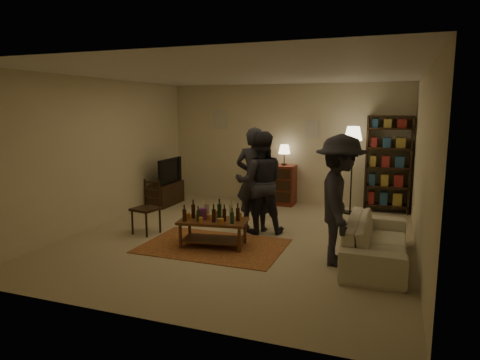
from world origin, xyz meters
The scene contains 13 objects.
floor centered at (0.00, 0.00, 0.00)m, with size 6.00×6.00×0.00m, color #C6B793.
room_shell centered at (-0.65, 2.98, 1.81)m, with size 6.00×6.00×6.00m.
rug centered at (-0.24, -0.57, 0.01)m, with size 2.20×1.50×0.01m, color maroon.
coffee_table centered at (-0.25, -0.57, 0.39)m, with size 1.12×0.72×0.77m.
dining_chair centered at (-1.61, -0.27, 0.50)m, with size 0.48×0.48×0.95m.
tv_stand centered at (-2.44, 1.80, 0.38)m, with size 0.40×1.00×1.06m.
dresser centered at (-0.19, 2.71, 0.48)m, with size 1.00×0.50×1.36m.
bookshelf centered at (2.25, 2.78, 1.03)m, with size 0.90×0.34×2.02m.
floor_lamp centered at (1.56, 2.39, 1.53)m, with size 0.36×0.36×1.80m.
sofa centered at (2.20, -0.40, 0.30)m, with size 2.08×0.81×0.61m, color beige.
person_left centered at (0.06, 0.55, 0.92)m, with size 0.67×0.44×1.84m, color #27282F.
person_right centered at (0.20, 0.43, 0.89)m, with size 0.86×0.67×1.77m, color #282830.
person_by_sofa centered at (1.70, -0.67, 0.91)m, with size 1.17×0.67×1.81m, color #2A2931.
Camera 1 is at (2.39, -6.53, 2.15)m, focal length 32.00 mm.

